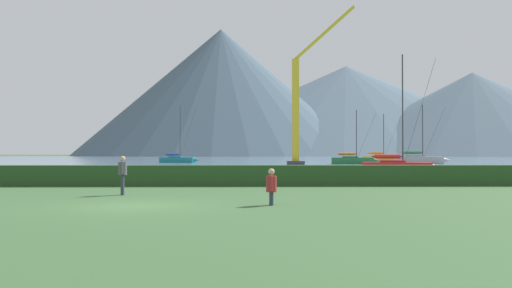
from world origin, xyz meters
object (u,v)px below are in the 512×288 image
sailboat_slip_5 (178,159)px  dock_crane (299,116)px  sailboat_slip_7 (381,158)px  sailboat_slip_2 (419,159)px  sailboat_slip_1 (354,160)px  person_standing_walker (123,172)px  sailboat_slip_4 (398,166)px  person_seated_viewer (271,185)px

sailboat_slip_5 → dock_crane: size_ratio=0.53×
sailboat_slip_7 → dock_crane: size_ratio=0.49×
sailboat_slip_2 → sailboat_slip_1: bearing=-158.6°
sailboat_slip_1 → sailboat_slip_2: (11.27, 1.98, 0.09)m
sailboat_slip_1 → sailboat_slip_5: sailboat_slip_5 is taller
person_standing_walker → sailboat_slip_4: bearing=44.6°
sailboat_slip_4 → person_seated_viewer: sailboat_slip_4 is taller
sailboat_slip_2 → sailboat_slip_4: bearing=-99.4°
sailboat_slip_4 → person_standing_walker: sailboat_slip_4 is taller
sailboat_slip_5 → person_standing_walker: (7.23, -74.09, 0.36)m
sailboat_slip_4 → sailboat_slip_5: (-26.04, 49.58, 0.01)m
dock_crane → person_seated_viewer: bearing=-96.9°
sailboat_slip_4 → person_seated_viewer: 31.64m
sailboat_slip_7 → person_seated_viewer: size_ratio=7.74×
sailboat_slip_7 → dock_crane: bearing=-96.9°
person_seated_viewer → sailboat_slip_7: bearing=78.0°
sailboat_slip_2 → sailboat_slip_4: (-14.90, -39.24, -0.12)m
sailboat_slip_5 → dock_crane: 38.40m
sailboat_slip_1 → person_standing_walker: size_ratio=5.24×
sailboat_slip_5 → person_standing_walker: size_ratio=6.33×
person_seated_viewer → person_standing_walker: (-6.08, 4.46, 0.29)m
sailboat_slip_1 → sailboat_slip_2: size_ratio=0.89×
sailboat_slip_2 → sailboat_slip_5: (-40.94, 10.34, -0.11)m
person_standing_walker → dock_crane: bearing=66.4°
sailboat_slip_7 → dock_crane: 48.25m
sailboat_slip_4 → sailboat_slip_5: bearing=134.8°
sailboat_slip_1 → person_seated_viewer: bearing=-89.6°
sailboat_slip_5 → dock_crane: (18.78, -33.02, 5.59)m
sailboat_slip_7 → person_seated_viewer: bearing=-87.5°
sailboat_slip_2 → sailboat_slip_4: 41.97m
sailboat_slip_1 → dock_crane: bearing=-103.4°
sailboat_slip_2 → sailboat_slip_7: size_ratio=1.00×
person_standing_walker → dock_crane: (11.55, 41.07, 5.23)m
sailboat_slip_4 → sailboat_slip_5: size_ratio=1.01×
person_seated_viewer → person_standing_walker: 7.54m
person_seated_viewer → dock_crane: (5.47, 45.52, 5.51)m
sailboat_slip_2 → sailboat_slip_5: size_ratio=0.93×
sailboat_slip_2 → person_seated_viewer: size_ratio=7.76×
person_seated_viewer → dock_crane: dock_crane is taller
sailboat_slip_1 → sailboat_slip_4: sailboat_slip_4 is taller
sailboat_slip_4 → dock_crane: size_ratio=0.54×
sailboat_slip_2 → dock_crane: (-22.16, -22.68, 5.48)m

